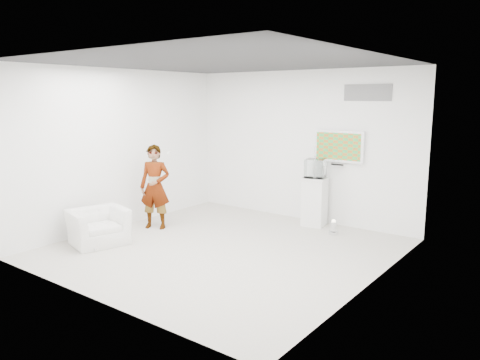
{
  "coord_description": "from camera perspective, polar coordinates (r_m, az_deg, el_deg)",
  "views": [
    {
      "loc": [
        4.68,
        -5.76,
        2.47
      ],
      "look_at": [
        -0.11,
        0.6,
        1.06
      ],
      "focal_mm": 35.0,
      "sensor_mm": 36.0,
      "label": 1
    }
  ],
  "objects": [
    {
      "name": "person",
      "position": [
        8.98,
        -10.32,
        -0.84
      ],
      "size": [
        0.69,
        0.6,
        1.59
      ],
      "primitive_type": "imported",
      "rotation": [
        0.0,
        0.0,
        0.46
      ],
      "color": "white",
      "rests_on": "room"
    },
    {
      "name": "vitrine",
      "position": [
        9.07,
        9.18,
        1.41
      ],
      "size": [
        0.44,
        0.44,
        0.36
      ],
      "primitive_type": "cube",
      "rotation": [
        0.0,
        0.0,
        0.26
      ],
      "color": "white",
      "rests_on": "pedestal"
    },
    {
      "name": "console",
      "position": [
        9.09,
        9.17,
        0.99
      ],
      "size": [
        0.12,
        0.17,
        0.22
      ],
      "primitive_type": "cube",
      "rotation": [
        0.0,
        0.0,
        0.49
      ],
      "color": "white",
      "rests_on": "pedestal"
    },
    {
      "name": "floor_uplight",
      "position": [
        8.72,
        11.32,
        -5.68
      ],
      "size": [
        0.18,
        0.18,
        0.27
      ],
      "primitive_type": "cylinder",
      "rotation": [
        0.0,
        0.0,
        -0.07
      ],
      "color": "silver",
      "rests_on": "room"
    },
    {
      "name": "armchair",
      "position": [
        8.36,
        -16.93,
        -5.44
      ],
      "size": [
        1.03,
        1.11,
        0.6
      ],
      "primitive_type": "imported",
      "rotation": [
        0.0,
        0.0,
        1.29
      ],
      "color": "white",
      "rests_on": "room"
    },
    {
      "name": "wii_remote",
      "position": [
        8.93,
        -8.61,
        3.3
      ],
      "size": [
        0.1,
        0.14,
        0.03
      ],
      "primitive_type": "cube",
      "rotation": [
        0.0,
        0.0,
        0.52
      ],
      "color": "white",
      "rests_on": "person"
    },
    {
      "name": "logo_decal",
      "position": [
        8.89,
        15.28,
        10.24
      ],
      "size": [
        0.9,
        0.02,
        0.3
      ],
      "primitive_type": "cube",
      "color": "slate",
      "rests_on": "room"
    },
    {
      "name": "tv",
      "position": [
        9.1,
        11.97,
        4.05
      ],
      "size": [
        1.0,
        0.08,
        0.6
      ],
      "primitive_type": "cube",
      "color": "silver",
      "rests_on": "room"
    },
    {
      "name": "pedestal",
      "position": [
        9.19,
        9.07,
        -2.61
      ],
      "size": [
        0.52,
        0.52,
        0.95
      ],
      "primitive_type": "cube",
      "rotation": [
        0.0,
        0.0,
        0.16
      ],
      "color": "white",
      "rests_on": "room"
    },
    {
      "name": "room",
      "position": [
        7.48,
        -2.07,
        2.61
      ],
      "size": [
        5.01,
        5.01,
        3.0
      ],
      "color": "beige",
      "rests_on": "ground"
    }
  ]
}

